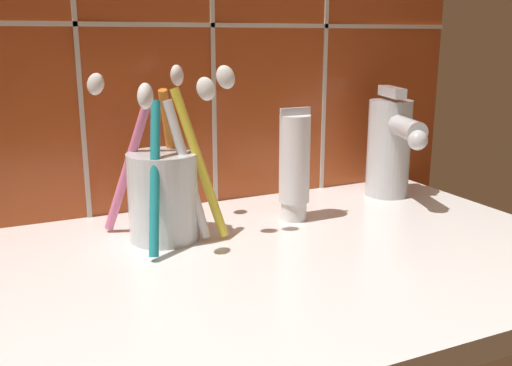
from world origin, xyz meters
TOP-DOWN VIEW (x-y plane):
  - sink_counter at (0.00, 0.00)cm, footprint 59.77×38.40cm
  - toothbrush_cup at (-7.63, 8.45)cm, footprint 13.11×13.11cm
  - toothpaste_tube at (6.75, 8.49)cm, footprint 3.47×3.31cm
  - sink_faucet at (21.89, 11.60)cm, footprint 6.22×12.17cm

SIDE VIEW (x-z plane):
  - sink_counter at x=0.00cm, z-range 0.00..2.00cm
  - toothbrush_cup at x=-7.63cm, z-range -1.36..15.78cm
  - toothpaste_tube at x=6.75cm, z-range 1.90..14.14cm
  - sink_faucet at x=21.89cm, z-range 1.84..15.38cm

